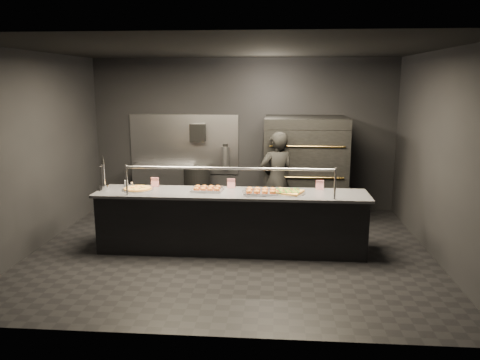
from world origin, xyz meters
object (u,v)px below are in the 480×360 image
(slider_tray_a, at_px, (207,189))
(worker, at_px, (277,180))
(slider_tray_b, at_px, (261,192))
(square_pizza, at_px, (288,192))
(beer_tap, at_px, (104,180))
(towel_dispenser, at_px, (198,133))
(trash_bin, at_px, (197,189))
(service_counter, at_px, (231,221))
(fire_extinguisher, at_px, (225,157))
(round_pizza, at_px, (138,189))
(pizza_oven, at_px, (304,167))
(prep_shelf, at_px, (164,187))

(slider_tray_a, bearing_deg, worker, 47.62)
(slider_tray_b, height_order, worker, worker)
(square_pizza, bearing_deg, beer_tap, -179.63)
(towel_dispenser, height_order, worker, towel_dispenser)
(towel_dispenser, bearing_deg, beer_tap, -113.58)
(slider_tray_a, xyz_separation_m, slider_tray_b, (0.83, -0.13, 0.00))
(beer_tap, bearing_deg, trash_bin, 64.84)
(service_counter, bearing_deg, fire_extinguisher, 98.30)
(towel_dispenser, height_order, fire_extinguisher, towel_dispenser)
(towel_dispenser, bearing_deg, worker, -36.35)
(fire_extinguisher, bearing_deg, trash_bin, -161.88)
(round_pizza, bearing_deg, fire_extinguisher, 64.86)
(towel_dispenser, bearing_deg, square_pizza, -53.76)
(pizza_oven, xyz_separation_m, trash_bin, (-2.10, 0.32, -0.52))
(beer_tap, distance_m, round_pizza, 0.52)
(fire_extinguisher, bearing_deg, prep_shelf, -176.34)
(pizza_oven, distance_m, towel_dispenser, 2.23)
(trash_bin, bearing_deg, beer_tap, -115.16)
(square_pizza, bearing_deg, worker, 97.78)
(beer_tap, height_order, square_pizza, beer_tap)
(square_pizza, distance_m, worker, 1.24)
(fire_extinguisher, height_order, round_pizza, fire_extinguisher)
(worker, bearing_deg, trash_bin, -53.30)
(trash_bin, height_order, worker, worker)
(worker, bearing_deg, slider_tray_b, 58.64)
(service_counter, xyz_separation_m, slider_tray_b, (0.45, -0.06, 0.49))
(fire_extinguisher, height_order, square_pizza, fire_extinguisher)
(fire_extinguisher, bearing_deg, square_pizza, -63.41)
(service_counter, xyz_separation_m, prep_shelf, (-1.60, 2.32, -0.01))
(towel_dispenser, xyz_separation_m, trash_bin, (0.00, -0.17, -1.11))
(round_pizza, distance_m, square_pizza, 2.30)
(service_counter, distance_m, beer_tap, 2.04)
(fire_extinguisher, bearing_deg, service_counter, -81.70)
(prep_shelf, xyz_separation_m, beer_tap, (-0.35, -2.34, 0.63))
(pizza_oven, height_order, fire_extinguisher, pizza_oven)
(pizza_oven, bearing_deg, trash_bin, 171.33)
(fire_extinguisher, distance_m, beer_tap, 2.90)
(prep_shelf, relative_size, square_pizza, 2.35)
(service_counter, xyz_separation_m, square_pizza, (0.85, 0.00, 0.47))
(service_counter, relative_size, pizza_oven, 2.15)
(square_pizza, bearing_deg, fire_extinguisher, 116.59)
(service_counter, relative_size, worker, 2.39)
(fire_extinguisher, xyz_separation_m, worker, (1.03, -1.18, -0.20))
(prep_shelf, height_order, towel_dispenser, towel_dispenser)
(towel_dispenser, height_order, round_pizza, towel_dispenser)
(pizza_oven, relative_size, square_pizza, 3.74)
(service_counter, bearing_deg, slider_tray_b, -7.48)
(slider_tray_a, bearing_deg, towel_dispenser, 102.77)
(towel_dispenser, relative_size, round_pizza, 0.73)
(prep_shelf, bearing_deg, service_counter, -55.41)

